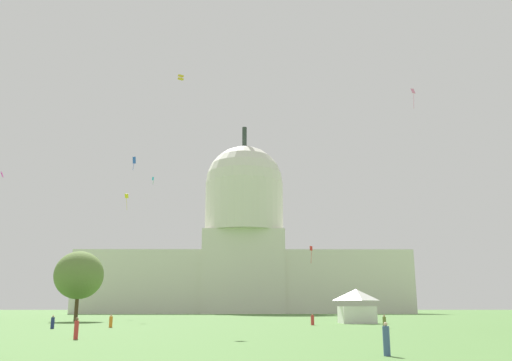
% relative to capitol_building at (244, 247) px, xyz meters
% --- Properties ---
extents(capitol_building, '(122.51, 30.06, 72.26)m').
position_rel_capitol_building_xyz_m(capitol_building, '(0.00, 0.00, 0.00)').
color(capitol_building, silver).
rests_on(capitol_building, ground_plane).
extents(event_tent, '(5.61, 5.61, 5.28)m').
position_rel_capitol_building_xyz_m(event_tent, '(19.65, -114.38, -21.76)').
color(event_tent, white).
rests_on(event_tent, ground_plane).
extents(tree_west_far, '(11.96, 12.21, 12.31)m').
position_rel_capitol_building_xyz_m(tree_west_far, '(-27.94, -103.83, -16.35)').
color(tree_west_far, '#4C3823').
rests_on(tree_west_far, ground_plane).
extents(person_orange_aisle_center, '(0.59, 0.59, 1.59)m').
position_rel_capitol_building_xyz_m(person_orange_aisle_center, '(-14.70, -130.93, -23.67)').
color(person_orange_aisle_center, orange).
rests_on(person_orange_aisle_center, ground_plane).
extents(person_olive_edge_east, '(0.57, 0.57, 1.59)m').
position_rel_capitol_building_xyz_m(person_olive_edge_east, '(19.20, -133.83, -23.68)').
color(person_olive_edge_east, olive).
rests_on(person_olive_edge_east, ground_plane).
extents(person_red_back_left, '(0.48, 0.48, 1.72)m').
position_rel_capitol_building_xyz_m(person_red_back_left, '(-11.14, -155.34, -23.59)').
color(person_red_back_left, red).
rests_on(person_red_back_left, ground_plane).
extents(person_denim_mid_left, '(0.52, 0.52, 1.77)m').
position_rel_capitol_building_xyz_m(person_denim_mid_left, '(10.40, -170.14, -23.58)').
color(person_denim_mid_left, '#3D5684').
rests_on(person_denim_mid_left, ground_plane).
extents(person_red_back_right, '(0.66, 0.66, 1.58)m').
position_rel_capitol_building_xyz_m(person_red_back_right, '(11.73, -122.52, -23.68)').
color(person_red_back_right, red).
rests_on(person_red_back_right, ground_plane).
extents(person_navy_lawn_far_right, '(0.56, 0.56, 1.57)m').
position_rel_capitol_building_xyz_m(person_navy_lawn_far_right, '(-20.67, -134.60, -23.68)').
color(person_navy_lawn_far_right, navy).
rests_on(person_navy_lawn_far_right, ground_plane).
extents(kite_blue_mid, '(0.80, 1.01, 3.04)m').
position_rel_capitol_building_xyz_m(kite_blue_mid, '(-22.31, -90.50, 8.71)').
color(kite_blue_mid, blue).
extents(kite_cyan_high, '(0.57, 0.65, 2.61)m').
position_rel_capitol_building_xyz_m(kite_cyan_high, '(-28.31, -37.70, 17.39)').
color(kite_cyan_high, '#33BCDB').
extents(kite_yellow_mid, '(1.03, 0.89, 4.12)m').
position_rel_capitol_building_xyz_m(kite_yellow_mid, '(-27.76, -72.86, 4.26)').
color(kite_yellow_mid, yellow).
extents(kite_magenta_mid, '(0.52, 0.98, 0.84)m').
position_rel_capitol_building_xyz_m(kite_magenta_mid, '(-34.72, -122.34, -2.39)').
color(kite_magenta_mid, '#D1339E').
extents(kite_red_low, '(0.66, 0.99, 4.42)m').
position_rel_capitol_building_xyz_m(kite_red_low, '(18.11, -65.97, -7.87)').
color(kite_red_low, red).
extents(kite_gold_mid, '(0.91, 0.92, 0.93)m').
position_rel_capitol_building_xyz_m(kite_gold_mid, '(-7.10, -130.19, 9.96)').
color(kite_gold_mid, gold).
extents(kite_pink_high, '(0.79, 0.70, 4.25)m').
position_rel_capitol_building_xyz_m(kite_pink_high, '(34.14, -105.26, 18.18)').
color(kite_pink_high, pink).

